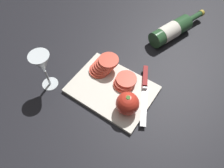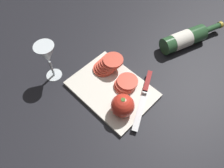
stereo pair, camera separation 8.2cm
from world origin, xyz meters
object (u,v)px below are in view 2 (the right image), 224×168
wine_glass (47,55)px  tomato_slice_stack_near (108,64)px  tomato_slice_stack_far (126,84)px  wine_bottle (185,39)px  whole_tomato (123,106)px  knife (146,88)px

wine_glass → tomato_slice_stack_near: wine_glass is taller
tomato_slice_stack_near → tomato_slice_stack_far: (0.11, -0.01, -0.01)m
wine_bottle → whole_tomato: (0.04, -0.45, 0.02)m
knife → tomato_slice_stack_near: (-0.17, -0.03, 0.02)m
wine_bottle → wine_glass: 0.59m
tomato_slice_stack_far → tomato_slice_stack_near: bearing=173.9°
tomato_slice_stack_far → whole_tomato: bearing=-53.4°
wine_glass → whole_tomato: bearing=12.5°
tomato_slice_stack_near → knife: bearing=10.8°
tomato_slice_stack_near → tomato_slice_stack_far: tomato_slice_stack_near is taller
knife → tomato_slice_stack_near: tomato_slice_stack_near is taller
wine_bottle → whole_tomato: bearing=-85.1°
knife → tomato_slice_stack_far: 0.08m
tomato_slice_stack_near → tomato_slice_stack_far: size_ratio=1.17×
tomato_slice_stack_far → knife: bearing=34.2°
whole_tomato → tomato_slice_stack_far: bearing=126.6°
whole_tomato → knife: bearing=90.4°
wine_bottle → tomato_slice_stack_far: 0.36m
wine_glass → whole_tomato: size_ratio=2.02×
whole_tomato → tomato_slice_stack_near: size_ratio=0.74×
wine_glass → tomato_slice_stack_near: (0.14, 0.17, -0.08)m
whole_tomato → tomato_slice_stack_near: 0.20m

